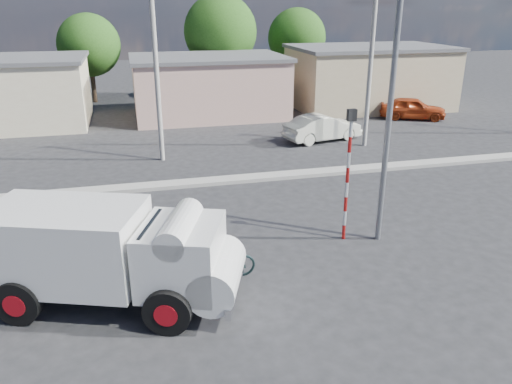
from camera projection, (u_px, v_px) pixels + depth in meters
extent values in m
plane|color=#252527|center=(262.00, 272.00, 14.59)|extent=(120.00, 120.00, 0.00)
cube|color=#99968E|center=(216.00, 181.00, 21.81)|extent=(40.00, 0.80, 0.16)
cylinder|color=black|center=(18.00, 302.00, 12.10)|extent=(1.22, 0.72, 1.17)
cylinder|color=#B30C17|center=(18.00, 302.00, 12.10)|extent=(0.67, 0.56, 0.57)
cylinder|color=black|center=(61.00, 258.00, 14.17)|extent=(1.22, 0.72, 1.17)
cylinder|color=#B30C17|center=(61.00, 258.00, 14.17)|extent=(0.67, 0.56, 0.57)
cylinder|color=black|center=(168.00, 312.00, 11.73)|extent=(1.22, 0.72, 1.17)
cylinder|color=#B30C17|center=(168.00, 312.00, 11.73)|extent=(0.67, 0.56, 0.57)
cylinder|color=black|center=(189.00, 265.00, 13.81)|extent=(1.22, 0.72, 1.17)
cylinder|color=#B30C17|center=(189.00, 265.00, 13.81)|extent=(0.67, 0.56, 0.57)
cube|color=black|center=(107.00, 279.00, 12.93)|extent=(5.07, 2.99, 0.19)
cube|color=white|center=(67.00, 244.00, 12.67)|extent=(4.40, 3.52, 1.97)
cube|color=white|center=(182.00, 255.00, 12.44)|extent=(2.55, 2.71, 1.65)
cylinder|color=white|center=(218.00, 274.00, 12.52)|extent=(1.85, 2.45, 1.17)
cylinder|color=white|center=(180.00, 228.00, 12.17)|extent=(1.45, 2.30, 0.74)
cube|color=silver|center=(235.00, 290.00, 12.63)|extent=(0.93, 2.20, 0.30)
cube|color=black|center=(151.00, 237.00, 12.34)|extent=(0.70, 1.73, 0.74)
imported|color=black|center=(221.00, 262.00, 14.08)|extent=(2.00, 0.73, 1.05)
imported|color=white|center=(221.00, 251.00, 13.96)|extent=(0.43, 0.64, 1.74)
imported|color=silver|center=(323.00, 128.00, 28.26)|extent=(4.73, 2.54, 1.48)
imported|color=#A73815|center=(413.00, 108.00, 33.53)|extent=(4.62, 3.33, 1.46)
cylinder|color=red|center=(344.00, 232.00, 16.59)|extent=(0.11, 0.11, 0.50)
cylinder|color=white|center=(345.00, 218.00, 16.42)|extent=(0.11, 0.11, 0.50)
cylinder|color=red|center=(346.00, 204.00, 16.24)|extent=(0.11, 0.11, 0.50)
cylinder|color=white|center=(347.00, 190.00, 16.06)|extent=(0.11, 0.11, 0.50)
cylinder|color=red|center=(348.00, 175.00, 15.88)|extent=(0.11, 0.11, 0.50)
cylinder|color=white|center=(349.00, 160.00, 15.70)|extent=(0.11, 0.11, 0.50)
cylinder|color=red|center=(350.00, 145.00, 15.52)|extent=(0.11, 0.11, 0.50)
cylinder|color=white|center=(351.00, 129.00, 15.35)|extent=(0.11, 0.11, 0.50)
cube|color=black|center=(352.00, 115.00, 15.19)|extent=(0.28, 0.18, 0.36)
cylinder|color=slate|center=(390.00, 105.00, 15.06)|extent=(0.18, 0.18, 9.00)
cube|color=#D5A693|center=(209.00, 88.00, 34.30)|extent=(10.00, 7.00, 3.80)
cube|color=#59595B|center=(208.00, 57.00, 33.58)|extent=(10.30, 7.30, 0.24)
cube|color=tan|center=(369.00, 79.00, 36.98)|extent=(11.00, 7.00, 4.20)
cube|color=#59595B|center=(371.00, 48.00, 36.19)|extent=(11.30, 7.30, 0.24)
cylinder|color=#38281E|center=(93.00, 80.00, 38.87)|extent=(0.36, 0.36, 3.47)
sphere|color=#35691F|center=(89.00, 45.00, 37.94)|extent=(4.71, 4.71, 4.71)
cylinder|color=#38281E|center=(221.00, 73.00, 40.12)|extent=(0.36, 0.36, 4.20)
sphere|color=#35691F|center=(220.00, 32.00, 39.00)|extent=(5.70, 5.70, 5.70)
cylinder|color=#38281E|center=(296.00, 70.00, 43.64)|extent=(0.36, 0.36, 3.64)
sphere|color=#35691F|center=(297.00, 38.00, 42.67)|extent=(4.94, 4.94, 4.94)
cylinder|color=#99968E|center=(157.00, 79.00, 23.58)|extent=(0.24, 0.24, 8.00)
cylinder|color=#99968E|center=(370.00, 72.00, 26.10)|extent=(0.24, 0.24, 8.00)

